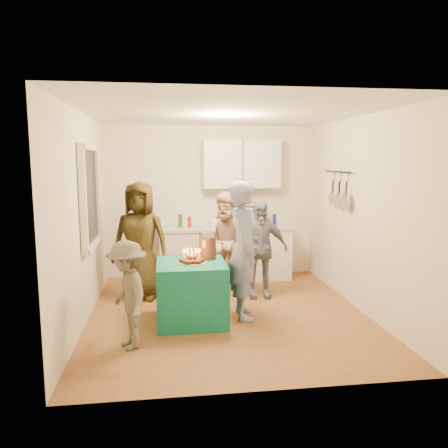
{
  "coord_description": "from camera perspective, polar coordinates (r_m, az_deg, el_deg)",
  "views": [
    {
      "loc": [
        -0.79,
        -5.51,
        2.01
      ],
      "look_at": [
        0.0,
        0.35,
        1.15
      ],
      "focal_mm": 35.0,
      "sensor_mm": 36.0,
      "label": 1
    }
  ],
  "objects": [
    {
      "name": "floor",
      "position": [
        5.92,
        0.46,
        -11.58
      ],
      "size": [
        4.0,
        4.0,
        0.0
      ],
      "primitive_type": "plane",
      "color": "brown",
      "rests_on": "ground"
    },
    {
      "name": "child_near_left",
      "position": [
        4.84,
        -12.49,
        -9.01
      ],
      "size": [
        0.68,
        0.87,
        1.18
      ],
      "primitive_type": "imported",
      "rotation": [
        0.0,
        0.0,
        -1.22
      ],
      "color": "#575045",
      "rests_on": "floor"
    },
    {
      "name": "right_wall",
      "position": [
        6.13,
        17.38,
        1.24
      ],
      "size": [
        4.0,
        4.0,
        0.0
      ],
      "primitive_type": "plane",
      "color": "silver",
      "rests_on": "floor"
    },
    {
      "name": "upper_cabinet",
      "position": [
        7.47,
        2.28,
        7.81
      ],
      "size": [
        1.3,
        0.3,
        0.8
      ],
      "primitive_type": "cube",
      "color": "white",
      "rests_on": "back_wall"
    },
    {
      "name": "woman_back_right",
      "position": [
        6.44,
        4.57,
        -3.23
      ],
      "size": [
        0.87,
        0.38,
        1.46
      ],
      "primitive_type": "imported",
      "rotation": [
        0.0,
        0.0,
        -0.03
      ],
      "color": "#0F1D32",
      "rests_on": "floor"
    },
    {
      "name": "pot_rack",
      "position": [
        6.71,
        14.34,
        4.52
      ],
      "size": [
        0.12,
        1.0,
        0.6
      ],
      "primitive_type": "cube",
      "color": "black",
      "rests_on": "right_wall"
    },
    {
      "name": "woman_back_left",
      "position": [
        6.47,
        -10.85,
        -2.13
      ],
      "size": [
        0.95,
        0.74,
        1.71
      ],
      "primitive_type": "imported",
      "rotation": [
        0.0,
        0.0,
        -0.26
      ],
      "color": "brown",
      "rests_on": "floor"
    },
    {
      "name": "woman_back_center",
      "position": [
        6.6,
        0.59,
        -2.48
      ],
      "size": [
        0.91,
        0.81,
        1.56
      ],
      "primitive_type": "imported",
      "rotation": [
        0.0,
        0.0,
        -0.35
      ],
      "color": "tan",
      "rests_on": "floor"
    },
    {
      "name": "window_night",
      "position": [
        5.91,
        -17.23,
        3.44
      ],
      "size": [
        0.04,
        1.0,
        1.2
      ],
      "primitive_type": "cube",
      "color": "black",
      "rests_on": "left_wall"
    },
    {
      "name": "donut_cake",
      "position": [
        5.39,
        -4.21,
        -4.18
      ],
      "size": [
        0.38,
        0.38,
        0.18
      ],
      "primitive_type": null,
      "color": "#381C0C",
      "rests_on": "party_table"
    },
    {
      "name": "microwave",
      "position": [
        7.4,
        3.11,
        0.96
      ],
      "size": [
        0.65,
        0.52,
        0.32
      ],
      "primitive_type": "imported",
      "rotation": [
        0.0,
        0.0,
        -0.26
      ],
      "color": "white",
      "rests_on": "countertop"
    },
    {
      "name": "man_birthday",
      "position": [
        5.58,
        2.57,
        -3.42
      ],
      "size": [
        0.43,
        0.65,
        1.76
      ],
      "primitive_type": "imported",
      "rotation": [
        0.0,
        0.0,
        1.58
      ],
      "color": "#818ABC",
      "rests_on": "floor"
    },
    {
      "name": "party_table",
      "position": [
        5.54,
        -4.28,
        -8.86
      ],
      "size": [
        0.85,
        0.85,
        0.76
      ],
      "primitive_type": "cube",
      "rotation": [
        0.0,
        0.0,
        0.0
      ],
      "color": "#106F58",
      "rests_on": "floor"
    },
    {
      "name": "back_wall",
      "position": [
        7.59,
        -1.67,
        2.91
      ],
      "size": [
        3.6,
        3.6,
        0.0
      ],
      "primitive_type": "plane",
      "color": "silver",
      "rests_on": "floor"
    },
    {
      "name": "left_wall",
      "position": [
        5.65,
        -17.91,
        0.64
      ],
      "size": [
        4.0,
        4.0,
        0.0
      ],
      "primitive_type": "plane",
      "color": "silver",
      "rests_on": "floor"
    },
    {
      "name": "punch_jar",
      "position": [
        5.6,
        -2.18,
        -2.86
      ],
      "size": [
        0.22,
        0.22,
        0.34
      ],
      "primitive_type": "cylinder",
      "color": "#B6270E",
      "rests_on": "party_table"
    },
    {
      "name": "counter",
      "position": [
        7.45,
        0.13,
        -3.97
      ],
      "size": [
        2.2,
        0.58,
        0.86
      ],
      "primitive_type": "cube",
      "color": "white",
      "rests_on": "floor"
    },
    {
      "name": "ceiling",
      "position": [
        5.6,
        0.49,
        14.32
      ],
      "size": [
        4.0,
        4.0,
        0.0
      ],
      "primitive_type": "plane",
      "color": "white",
      "rests_on": "floor"
    },
    {
      "name": "countertop",
      "position": [
        7.37,
        0.14,
        -0.51
      ],
      "size": [
        2.24,
        0.62,
        0.05
      ],
      "primitive_type": "cube",
      "color": "beige",
      "rests_on": "counter"
    }
  ]
}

